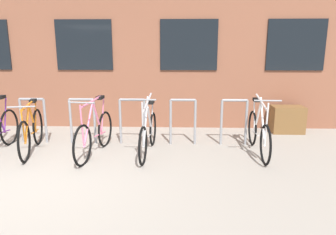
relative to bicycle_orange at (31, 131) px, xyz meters
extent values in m
plane|color=#9E998E|center=(0.52, -1.34, -0.38)|extent=(42.00, 42.00, 0.00)
cube|color=black|center=(0.52, 1.84, 1.55)|extent=(1.30, 0.04, 1.13)
cube|color=black|center=(2.92, 1.84, 1.55)|extent=(1.30, 0.04, 1.13)
cube|color=black|center=(5.32, 1.84, 1.55)|extent=(1.30, 0.04, 1.13)
cylinder|color=gray|center=(-0.46, 0.56, 0.06)|extent=(0.05, 0.05, 0.89)
cylinder|color=gray|center=(0.03, 0.56, 0.06)|extent=(0.05, 0.05, 0.89)
cylinder|color=gray|center=(-0.21, 0.56, 0.51)|extent=(0.48, 0.05, 0.05)
cylinder|color=gray|center=(0.54, 0.56, 0.06)|extent=(0.05, 0.05, 0.89)
cylinder|color=gray|center=(1.03, 0.56, 0.06)|extent=(0.05, 0.05, 0.89)
cylinder|color=gray|center=(0.79, 0.56, 0.51)|extent=(0.48, 0.05, 0.05)
cylinder|color=gray|center=(1.54, 0.56, 0.06)|extent=(0.05, 0.05, 0.89)
cylinder|color=gray|center=(2.03, 0.56, 0.06)|extent=(0.05, 0.05, 0.89)
cylinder|color=gray|center=(1.79, 0.56, 0.51)|extent=(0.48, 0.05, 0.05)
cylinder|color=gray|center=(2.54, 0.56, 0.06)|extent=(0.05, 0.05, 0.89)
cylinder|color=gray|center=(3.03, 0.56, 0.06)|extent=(0.05, 0.05, 0.89)
cylinder|color=gray|center=(2.79, 0.56, 0.51)|extent=(0.48, 0.05, 0.05)
cylinder|color=gray|center=(3.54, 0.56, 0.06)|extent=(0.05, 0.05, 0.89)
cylinder|color=gray|center=(4.03, 0.56, 0.06)|extent=(0.05, 0.05, 0.89)
cylinder|color=gray|center=(3.79, 0.56, 0.51)|extent=(0.48, 0.05, 0.05)
torus|color=black|center=(-0.10, 0.49, -0.04)|extent=(0.19, 0.71, 0.72)
torus|color=black|center=(0.11, -0.50, -0.04)|extent=(0.19, 0.71, 0.72)
cylinder|color=orange|center=(0.05, -0.22, 0.21)|extent=(0.14, 0.48, 0.63)
cylinder|color=orange|center=(-0.03, 0.16, 0.20)|extent=(0.11, 0.36, 0.60)
cylinder|color=orange|center=(0.01, -0.07, 0.50)|extent=(0.20, 0.77, 0.07)
cylinder|color=orange|center=(-0.05, 0.25, -0.07)|extent=(0.13, 0.50, 0.08)
cylinder|color=orange|center=(-0.09, 0.40, 0.22)|extent=(0.07, 0.20, 0.54)
cylinder|color=orange|center=(0.10, -0.47, 0.24)|extent=(0.04, 0.08, 0.56)
cube|color=black|center=(-0.07, 0.32, 0.52)|extent=(0.14, 0.22, 0.06)
cylinder|color=gray|center=(0.10, -0.45, 0.55)|extent=(0.44, 0.12, 0.03)
torus|color=black|center=(-0.65, 0.44, -0.04)|extent=(0.07, 0.72, 0.72)
cylinder|color=#722D99|center=(-0.64, 0.20, -0.07)|extent=(0.04, 0.49, 0.08)
cylinder|color=#722D99|center=(-0.65, 0.35, 0.26)|extent=(0.03, 0.20, 0.61)
cube|color=black|center=(-0.65, 0.26, 0.59)|extent=(0.11, 0.20, 0.06)
torus|color=black|center=(1.27, 0.41, -0.05)|extent=(0.13, 0.70, 0.70)
torus|color=black|center=(1.14, -0.62, -0.05)|extent=(0.13, 0.70, 0.70)
cylinder|color=pink|center=(1.17, -0.34, 0.26)|extent=(0.10, 0.50, 0.74)
cylinder|color=pink|center=(1.22, 0.06, 0.23)|extent=(0.08, 0.37, 0.69)
cylinder|color=pink|center=(1.19, -0.17, 0.59)|extent=(0.14, 0.81, 0.08)
cylinder|color=pink|center=(1.23, 0.15, -0.08)|extent=(0.09, 0.52, 0.07)
cylinder|color=pink|center=(1.26, 0.32, 0.26)|extent=(0.05, 0.20, 0.63)
cylinder|color=pink|center=(1.14, -0.60, 0.28)|extent=(0.04, 0.08, 0.67)
cube|color=black|center=(1.24, 0.23, 0.60)|extent=(0.12, 0.21, 0.06)
cylinder|color=gray|center=(1.14, -0.57, 0.65)|extent=(0.44, 0.08, 0.03)
torus|color=black|center=(2.19, 0.53, -0.07)|extent=(0.09, 0.66, 0.66)
torus|color=black|center=(2.12, -0.55, -0.07)|extent=(0.09, 0.66, 0.66)
cylinder|color=#B7B7BC|center=(2.14, -0.25, 0.27)|extent=(0.07, 0.52, 0.80)
cylinder|color=#B7B7BC|center=(2.17, 0.17, 0.17)|extent=(0.06, 0.39, 0.61)
cylinder|color=#B7B7BC|center=(2.15, -0.07, 0.56)|extent=(0.10, 0.86, 0.22)
cylinder|color=#B7B7BC|center=(2.17, 0.26, -0.10)|extent=(0.06, 0.54, 0.07)
cylinder|color=#B7B7BC|center=(2.19, 0.44, 0.20)|extent=(0.04, 0.20, 0.55)
cylinder|color=#B7B7BC|center=(2.12, -0.52, 0.29)|extent=(0.03, 0.08, 0.73)
cube|color=black|center=(2.18, 0.35, 0.50)|extent=(0.11, 0.21, 0.06)
cylinder|color=gray|center=(2.12, -0.50, 0.69)|extent=(0.44, 0.06, 0.03)
torus|color=black|center=(4.17, 0.62, -0.06)|extent=(0.06, 0.69, 0.69)
torus|color=black|center=(4.14, -0.46, -0.06)|extent=(0.06, 0.69, 0.69)
cylinder|color=silver|center=(4.15, -0.16, 0.27)|extent=(0.05, 0.52, 0.77)
cylinder|color=silver|center=(4.16, 0.26, 0.20)|extent=(0.05, 0.39, 0.64)
cylinder|color=silver|center=(4.15, 0.02, 0.57)|extent=(0.06, 0.86, 0.17)
cylinder|color=silver|center=(4.16, 0.35, -0.08)|extent=(0.04, 0.54, 0.07)
cylinder|color=silver|center=(4.17, 0.53, 0.22)|extent=(0.03, 0.20, 0.58)
cylinder|color=silver|center=(4.14, -0.43, 0.29)|extent=(0.03, 0.08, 0.70)
cube|color=black|center=(4.16, 0.44, 0.54)|extent=(0.11, 0.20, 0.06)
cylinder|color=gray|center=(4.14, -0.41, 0.67)|extent=(0.44, 0.04, 0.03)
cube|color=brown|center=(5.15, 1.51, -0.08)|extent=(0.70, 0.44, 0.60)
camera|label=1|loc=(2.71, -5.44, 1.53)|focal=33.47mm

